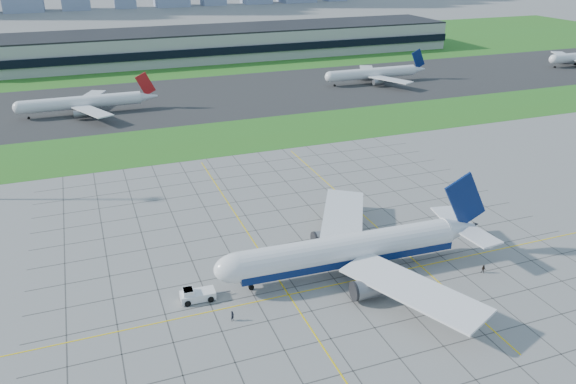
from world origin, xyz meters
name	(u,v)px	position (x,y,z in m)	size (l,w,h in m)	color
ground	(334,279)	(0.00, 0.00, 0.00)	(1400.00, 1400.00, 0.00)	gray
grass_median	(218,138)	(0.00, 90.00, 0.02)	(700.00, 35.00, 0.04)	#367521
asphalt_taxiway	(185,99)	(0.00, 145.00, 0.03)	(700.00, 75.00, 0.04)	#383838
grass_far	(148,54)	(0.00, 255.00, 0.02)	(700.00, 145.00, 0.04)	#367521
apron_markings	(313,251)	(0.43, 11.09, 0.02)	(120.00, 130.00, 0.03)	#474744
terminal	(226,42)	(40.00, 229.87, 7.89)	(260.00, 43.00, 15.80)	#B7B7B2
airliner	(349,250)	(3.67, 1.25, 4.85)	(56.31, 57.01, 17.72)	white
pushback_tug	(196,295)	(-26.04, 2.29, 1.12)	(9.07, 3.38, 2.51)	white
crew_near	(232,316)	(-21.54, -5.80, 0.94)	(0.69, 0.45, 1.89)	black
crew_far	(483,269)	(27.85, -8.41, 0.88)	(0.85, 0.66, 1.75)	black
distant_jet_1	(84,102)	(-39.57, 135.60, 4.49)	(48.69, 42.66, 14.08)	white
distant_jet_2	(374,73)	(86.13, 142.94, 4.49)	(48.48, 42.66, 14.08)	white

